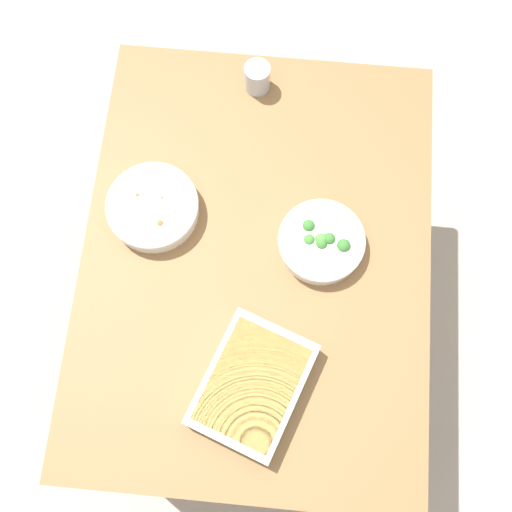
% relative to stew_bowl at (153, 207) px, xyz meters
% --- Properties ---
extents(ground_plane, '(6.00, 6.00, 0.00)m').
position_rel_stew_bowl_xyz_m(ground_plane, '(-0.10, -0.28, -0.77)').
color(ground_plane, '#B2A899').
extents(dining_table, '(1.20, 0.90, 0.74)m').
position_rel_stew_bowl_xyz_m(dining_table, '(-0.10, -0.28, -0.12)').
color(dining_table, olive).
rests_on(dining_table, ground_plane).
extents(stew_bowl, '(0.24, 0.24, 0.06)m').
position_rel_stew_bowl_xyz_m(stew_bowl, '(0.00, 0.00, 0.00)').
color(stew_bowl, white).
rests_on(stew_bowl, dining_table).
extents(broccoli_bowl, '(0.22, 0.22, 0.07)m').
position_rel_stew_bowl_xyz_m(broccoli_bowl, '(-0.05, -0.44, -0.00)').
color(broccoli_bowl, white).
rests_on(broccoli_bowl, dining_table).
extents(baking_dish, '(0.36, 0.31, 0.06)m').
position_rel_stew_bowl_xyz_m(baking_dish, '(-0.43, -0.30, 0.00)').
color(baking_dish, silver).
rests_on(baking_dish, dining_table).
extents(drink_cup, '(0.07, 0.07, 0.08)m').
position_rel_stew_bowl_xyz_m(drink_cup, '(0.40, -0.23, 0.01)').
color(drink_cup, '#B2BCC6').
rests_on(drink_cup, dining_table).
extents(spoon_by_stew, '(0.16, 0.10, 0.01)m').
position_rel_stew_bowl_xyz_m(spoon_by_stew, '(0.04, -0.02, -0.03)').
color(spoon_by_stew, silver).
rests_on(spoon_by_stew, dining_table).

